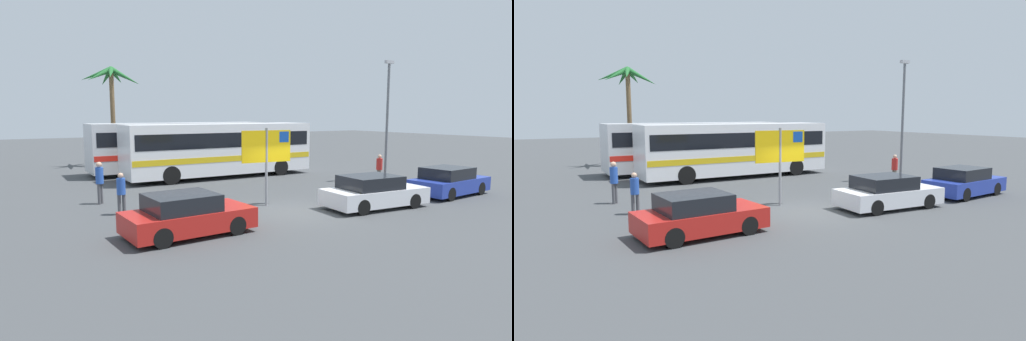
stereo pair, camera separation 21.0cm
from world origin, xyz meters
The scene contains 12 objects.
ground centered at (0.00, 0.00, 0.00)m, with size 120.00×120.00×0.00m, color #424447.
bus_front_coach centered at (1.64, 9.86, 1.78)m, with size 11.33×2.69×3.17m.
bus_rear_coach centered at (0.49, 13.44, 1.78)m, with size 11.33×2.69×3.17m.
ferry_sign centered at (-0.31, 1.53, 2.33)m, with size 2.20×0.27×3.20m.
car_blue centered at (8.10, -0.92, 0.64)m, with size 4.21×2.11×1.32m.
car_red centered at (-4.87, -0.96, 0.64)m, with size 4.07×2.12×1.32m.
car_white centered at (3.08, -1.08, 0.64)m, with size 4.36×2.10×1.32m.
pedestrian_by_bus centered at (-5.91, 2.91, 0.93)m, with size 0.32×0.32×1.59m.
pedestrian_near_sign centered at (7.81, 3.08, 0.94)m, with size 0.32×0.32×1.60m.
pedestrian_crossing_lot centered at (-6.18, 5.37, 1.06)m, with size 0.32×0.32×1.78m.
lamp_post_left_side centered at (8.93, 3.69, 3.65)m, with size 0.56×0.20×6.65m.
palm_tree_seaside centered at (-2.48, 18.67, 5.84)m, with size 4.12×4.17×7.06m.
Camera 2 is at (-9.69, -13.58, 3.78)m, focal length 30.69 mm.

